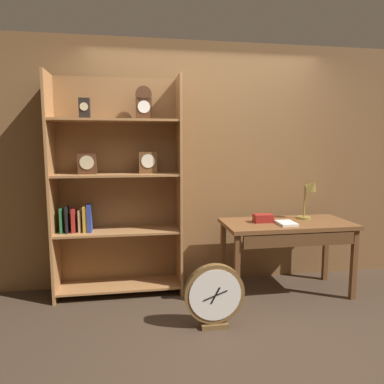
{
  "coord_description": "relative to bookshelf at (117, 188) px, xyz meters",
  "views": [
    {
      "loc": [
        -0.77,
        -2.46,
        1.52
      ],
      "look_at": [
        -0.23,
        0.84,
        1.07
      ],
      "focal_mm": 32.85,
      "sensor_mm": 36.0,
      "label": 1
    }
  ],
  "objects": [
    {
      "name": "workbench",
      "position": [
        1.69,
        -0.32,
        -0.43
      ],
      "size": [
        1.29,
        0.62,
        0.75
      ],
      "color": "brown",
      "rests_on": "ground"
    },
    {
      "name": "back_wood_panel",
      "position": [
        0.95,
        0.2,
        0.21
      ],
      "size": [
        4.8,
        0.05,
        2.6
      ],
      "primitive_type": "cube",
      "color": "brown",
      "rests_on": "ground"
    },
    {
      "name": "ground_plane",
      "position": [
        0.95,
        -1.11,
        -1.09
      ],
      "size": [
        10.0,
        10.0,
        0.0
      ],
      "primitive_type": "plane",
      "color": "#3D2D21"
    },
    {
      "name": "open_repair_manual",
      "position": [
        1.63,
        -0.4,
        -0.33
      ],
      "size": [
        0.16,
        0.22,
        0.02
      ],
      "primitive_type": "cube",
      "rotation": [
        0.0,
        0.0,
        -0.02
      ],
      "color": "silver",
      "rests_on": "workbench"
    },
    {
      "name": "bookshelf",
      "position": [
        0.0,
        0.0,
        0.0
      ],
      "size": [
        1.26,
        0.38,
        2.19
      ],
      "color": "#9E6B3D",
      "rests_on": "ground"
    },
    {
      "name": "round_clock_large",
      "position": [
        0.81,
        -0.87,
        -0.81
      ],
      "size": [
        0.51,
        0.11,
        0.55
      ],
      "color": "brown",
      "rests_on": "ground"
    },
    {
      "name": "desk_lamp",
      "position": [
        1.98,
        -0.2,
        -0.07
      ],
      "size": [
        0.21,
        0.21,
        0.43
      ],
      "color": "olive",
      "rests_on": "workbench"
    },
    {
      "name": "toolbox_small",
      "position": [
        1.45,
        -0.27,
        -0.3
      ],
      "size": [
        0.19,
        0.11,
        0.08
      ],
      "primitive_type": "cube",
      "color": "maroon",
      "rests_on": "workbench"
    }
  ]
}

